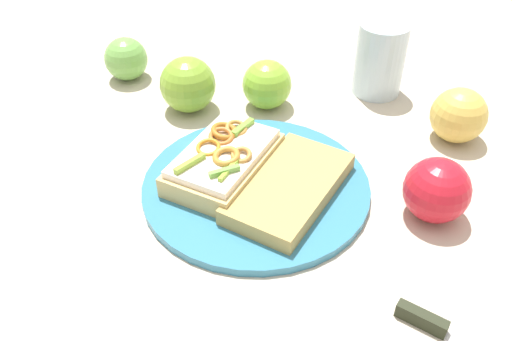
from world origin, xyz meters
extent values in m
plane|color=#C0B4A0|center=(0.00, 0.00, 0.00)|extent=(2.00, 2.00, 0.00)
cylinder|color=teal|center=(0.00, 0.00, 0.01)|extent=(0.28, 0.28, 0.01)
cube|color=tan|center=(0.03, -0.03, 0.02)|extent=(0.17, 0.18, 0.03)
cube|color=silver|center=(0.03, -0.03, 0.04)|extent=(0.16, 0.16, 0.01)
torus|color=#BF7A1F|center=(0.05, -0.04, 0.05)|extent=(0.04, 0.04, 0.01)
torus|color=#AA6B21|center=(0.03, -0.06, 0.05)|extent=(0.05, 0.05, 0.01)
torus|color=#B27C38|center=(0.02, -0.01, 0.05)|extent=(0.03, 0.03, 0.01)
torus|color=#B76D2E|center=(0.03, -0.05, 0.05)|extent=(0.04, 0.04, 0.01)
torus|color=#BC843B|center=(0.01, -0.07, 0.05)|extent=(0.04, 0.04, 0.02)
torus|color=#B68032|center=(0.03, -0.01, 0.05)|extent=(0.04, 0.03, 0.01)
cube|color=#8BB338|center=(0.08, -0.01, 0.05)|extent=(0.04, 0.03, 0.01)
cube|color=#72AE39|center=(0.00, -0.07, 0.05)|extent=(0.04, 0.03, 0.01)
cube|color=#8CBA36|center=(0.04, 0.01, 0.05)|extent=(0.03, 0.04, 0.01)
cube|color=#6EA645|center=(0.04, 0.02, 0.05)|extent=(0.04, 0.01, 0.01)
cube|color=tan|center=(-0.03, 0.03, 0.02)|extent=(0.19, 0.19, 0.02)
sphere|color=#6DA84C|center=(0.13, -0.33, 0.03)|extent=(0.10, 0.10, 0.07)
sphere|color=red|center=(-0.19, 0.10, 0.04)|extent=(0.09, 0.09, 0.08)
sphere|color=gold|center=(-0.30, -0.04, 0.04)|extent=(0.11, 0.11, 0.08)
sphere|color=#79A731|center=(0.05, -0.21, 0.04)|extent=(0.11, 0.11, 0.08)
sphere|color=#82BC34|center=(-0.07, -0.19, 0.04)|extent=(0.10, 0.10, 0.07)
cylinder|color=silver|center=(-0.25, -0.18, 0.06)|extent=(0.08, 0.08, 0.11)
cube|color=#282C1C|center=(-0.10, 0.23, 0.01)|extent=(0.04, 0.05, 0.02)
camera|label=1|loc=(0.13, 0.50, 0.45)|focal=38.30mm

